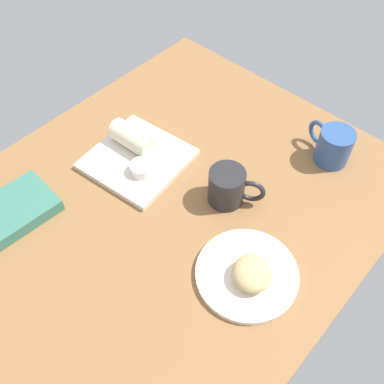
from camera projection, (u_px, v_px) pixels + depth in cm
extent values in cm
cube|color=olive|center=(167.00, 210.00, 106.75)|extent=(110.00, 90.00, 4.00)
cylinder|color=silver|center=(247.00, 274.00, 93.02)|extent=(22.16, 22.16, 1.40)
ellipsoid|color=tan|center=(252.00, 273.00, 89.95)|extent=(11.88, 11.70, 4.41)
cube|color=silver|center=(138.00, 159.00, 113.19)|extent=(25.77, 25.77, 1.60)
cylinder|color=silver|center=(142.00, 168.00, 108.45)|extent=(5.82, 5.82, 2.67)
cylinder|color=orange|center=(141.00, 166.00, 107.63)|extent=(4.77, 4.77, 0.40)
cylinder|color=beige|center=(132.00, 138.00, 112.68)|extent=(6.65, 12.57, 5.87)
cube|color=#387260|center=(10.00, 213.00, 101.71)|extent=(21.72, 14.91, 3.21)
cylinder|color=#262628|center=(226.00, 186.00, 102.67)|extent=(8.74, 8.74, 9.34)
cylinder|color=#A56A45|center=(228.00, 175.00, 99.46)|extent=(7.17, 7.17, 0.40)
torus|color=#262628|center=(251.00, 191.00, 101.79)|extent=(4.29, 6.56, 6.80)
cylinder|color=#2D518C|center=(334.00, 147.00, 110.54)|extent=(8.78, 8.78, 9.45)
cylinder|color=#9D614A|center=(338.00, 135.00, 107.28)|extent=(7.20, 7.20, 0.40)
torus|color=#2D518C|center=(318.00, 133.00, 113.66)|extent=(3.11, 6.93, 6.87)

